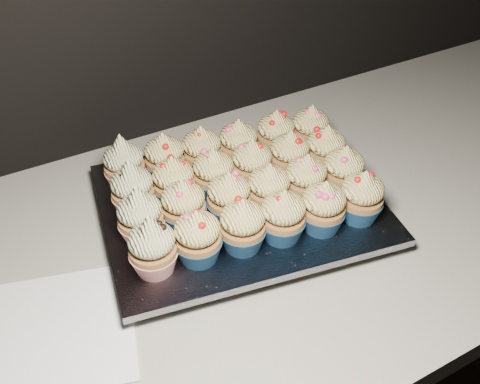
% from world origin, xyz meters
% --- Properties ---
extents(worktop, '(2.44, 0.64, 0.04)m').
position_xyz_m(worktop, '(0.00, 1.70, 0.88)').
color(worktop, beige).
rests_on(worktop, cabinet).
extents(napkin, '(0.23, 0.23, 0.00)m').
position_xyz_m(napkin, '(-0.25, 1.64, 0.90)').
color(napkin, white).
rests_on(napkin, worktop).
extents(baking_tray, '(0.42, 0.34, 0.02)m').
position_xyz_m(baking_tray, '(0.04, 1.72, 0.91)').
color(baking_tray, black).
rests_on(baking_tray, worktop).
extents(foil_lining, '(0.45, 0.38, 0.01)m').
position_xyz_m(foil_lining, '(0.04, 1.72, 0.93)').
color(foil_lining, silver).
rests_on(foil_lining, baking_tray).
extents(cupcake_0, '(0.06, 0.06, 0.10)m').
position_xyz_m(cupcake_0, '(-0.12, 1.65, 0.97)').
color(cupcake_0, red).
rests_on(cupcake_0, foil_lining).
extents(cupcake_1, '(0.06, 0.06, 0.08)m').
position_xyz_m(cupcake_1, '(-0.06, 1.64, 0.97)').
color(cupcake_1, navy).
rests_on(cupcake_1, foil_lining).
extents(cupcake_2, '(0.06, 0.06, 0.08)m').
position_xyz_m(cupcake_2, '(0.00, 1.64, 0.97)').
color(cupcake_2, navy).
rests_on(cupcake_2, foil_lining).
extents(cupcake_3, '(0.06, 0.06, 0.08)m').
position_xyz_m(cupcake_3, '(0.06, 1.63, 0.97)').
color(cupcake_3, navy).
rests_on(cupcake_3, foil_lining).
extents(cupcake_4, '(0.06, 0.06, 0.08)m').
position_xyz_m(cupcake_4, '(0.12, 1.61, 0.97)').
color(cupcake_4, navy).
rests_on(cupcake_4, foil_lining).
extents(cupcake_5, '(0.06, 0.06, 0.08)m').
position_xyz_m(cupcake_5, '(0.18, 1.61, 0.97)').
color(cupcake_5, navy).
rests_on(cupcake_5, foil_lining).
extents(cupcake_6, '(0.06, 0.06, 0.10)m').
position_xyz_m(cupcake_6, '(-0.11, 1.71, 0.97)').
color(cupcake_6, red).
rests_on(cupcake_6, foil_lining).
extents(cupcake_7, '(0.06, 0.06, 0.08)m').
position_xyz_m(cupcake_7, '(-0.05, 1.71, 0.97)').
color(cupcake_7, navy).
rests_on(cupcake_7, foil_lining).
extents(cupcake_8, '(0.06, 0.06, 0.08)m').
position_xyz_m(cupcake_8, '(0.01, 1.69, 0.97)').
color(cupcake_8, navy).
rests_on(cupcake_8, foil_lining).
extents(cupcake_9, '(0.06, 0.06, 0.08)m').
position_xyz_m(cupcake_9, '(0.07, 1.68, 0.97)').
color(cupcake_9, navy).
rests_on(cupcake_9, foil_lining).
extents(cupcake_10, '(0.06, 0.06, 0.08)m').
position_xyz_m(cupcake_10, '(0.13, 1.68, 0.97)').
color(cupcake_10, navy).
rests_on(cupcake_10, foil_lining).
extents(cupcake_11, '(0.06, 0.06, 0.08)m').
position_xyz_m(cupcake_11, '(0.19, 1.67, 0.97)').
color(cupcake_11, navy).
rests_on(cupcake_11, foil_lining).
extents(cupcake_12, '(0.06, 0.06, 0.10)m').
position_xyz_m(cupcake_12, '(-0.10, 1.77, 0.97)').
color(cupcake_12, red).
rests_on(cupcake_12, foil_lining).
extents(cupcake_13, '(0.06, 0.06, 0.08)m').
position_xyz_m(cupcake_13, '(-0.04, 1.76, 0.97)').
color(cupcake_13, navy).
rests_on(cupcake_13, foil_lining).
extents(cupcake_14, '(0.06, 0.06, 0.08)m').
position_xyz_m(cupcake_14, '(0.02, 1.75, 0.97)').
color(cupcake_14, navy).
rests_on(cupcake_14, foil_lining).
extents(cupcake_15, '(0.06, 0.06, 0.08)m').
position_xyz_m(cupcake_15, '(0.08, 1.75, 0.97)').
color(cupcake_15, navy).
rests_on(cupcake_15, foil_lining).
extents(cupcake_16, '(0.06, 0.06, 0.08)m').
position_xyz_m(cupcake_16, '(0.14, 1.74, 0.97)').
color(cupcake_16, navy).
rests_on(cupcake_16, foil_lining).
extents(cupcake_17, '(0.06, 0.06, 0.08)m').
position_xyz_m(cupcake_17, '(0.20, 1.72, 0.97)').
color(cupcake_17, navy).
rests_on(cupcake_17, foil_lining).
extents(cupcake_18, '(0.06, 0.06, 0.10)m').
position_xyz_m(cupcake_18, '(-0.09, 1.84, 0.97)').
color(cupcake_18, red).
rests_on(cupcake_18, foil_lining).
extents(cupcake_19, '(0.06, 0.06, 0.08)m').
position_xyz_m(cupcake_19, '(-0.03, 1.82, 0.97)').
color(cupcake_19, navy).
rests_on(cupcake_19, foil_lining).
extents(cupcake_20, '(0.06, 0.06, 0.08)m').
position_xyz_m(cupcake_20, '(0.03, 1.81, 0.97)').
color(cupcake_20, navy).
rests_on(cupcake_20, foil_lining).
extents(cupcake_21, '(0.06, 0.06, 0.08)m').
position_xyz_m(cupcake_21, '(0.08, 1.80, 0.97)').
color(cupcake_21, navy).
rests_on(cupcake_21, foil_lining).
extents(cupcake_22, '(0.06, 0.06, 0.08)m').
position_xyz_m(cupcake_22, '(0.15, 1.80, 0.97)').
color(cupcake_22, navy).
rests_on(cupcake_22, foil_lining).
extents(cupcake_23, '(0.06, 0.06, 0.08)m').
position_xyz_m(cupcake_23, '(0.21, 1.78, 0.97)').
color(cupcake_23, navy).
rests_on(cupcake_23, foil_lining).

